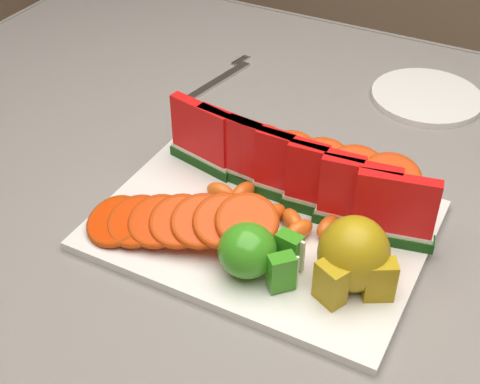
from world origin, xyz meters
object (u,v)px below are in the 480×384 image
Objects in this scene: apple_cluster at (254,252)px; pear_cluster at (354,257)px; side_plate at (427,97)px; fork at (219,80)px; platter at (263,225)px.

pear_cluster is at bearing 20.37° from apple_cluster.
side_plate is (-0.04, 0.46, -0.05)m from pear_cluster.
side_plate is at bearing 17.61° from fork.
fork is (-0.26, 0.39, -0.04)m from apple_cluster.
platter is 0.15m from pear_cluster.
platter is 0.10m from apple_cluster.
pear_cluster is (0.13, -0.05, 0.04)m from platter.
apple_cluster is 0.47m from fork.
side_plate is 0.35m from fork.
pear_cluster reaches higher than fork.
apple_cluster is at bearing -70.77° from platter.
apple_cluster is at bearing -56.00° from fork.
fork is at bearing 136.18° from pear_cluster.
apple_cluster is (0.03, -0.09, 0.04)m from platter.
platter reaches higher than fork.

